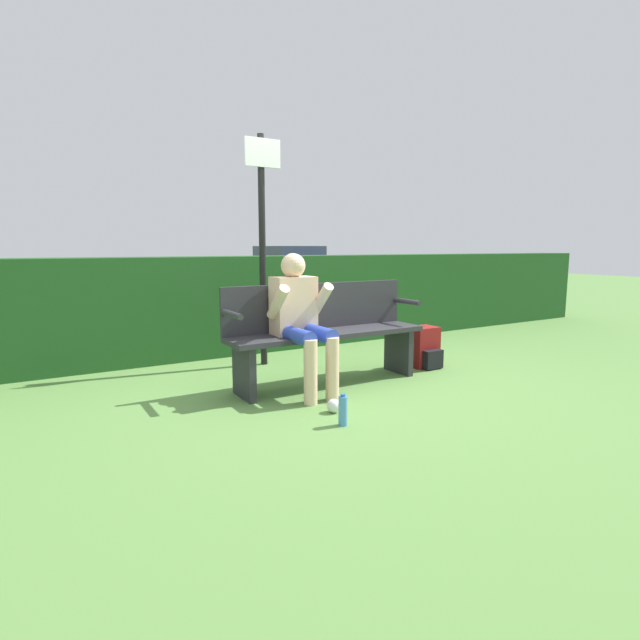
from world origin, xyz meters
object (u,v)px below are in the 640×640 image
Objects in this scene: person_seated at (300,315)px; parked_car at (289,267)px; park_bench at (325,330)px; backpack at (424,348)px; water_bottle at (343,411)px; signpost at (262,235)px.

parked_car is at bearing 62.91° from person_seated.
park_bench is 0.41m from person_seated.
person_seated reaches higher than park_bench.
water_bottle is at bearing -149.02° from backpack.
backpack is 1.84× the size of water_bottle.
person_seated is 1.32m from signpost.
water_bottle is (-1.70, -1.02, -0.09)m from backpack.
signpost is (0.16, 1.11, 0.70)m from person_seated.
park_bench is 1.58× the size of person_seated.
person_seated is at bearing 80.62° from water_bottle.
backpack is 2.06m from signpost.
person_seated is 2.83× the size of backpack.
person_seated is 0.50× the size of signpost.
parked_car is at bearing 69.64° from backpack.
person_seated is 1.63m from backpack.
person_seated is 0.28× the size of parked_car.
park_bench reaches higher than water_bottle.
water_bottle is 2.38m from signpost.
person_seated is 5.21× the size of water_bottle.
park_bench is 0.44× the size of parked_car.
park_bench is 11.74m from parked_car.
backpack is 0.10× the size of parked_car.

